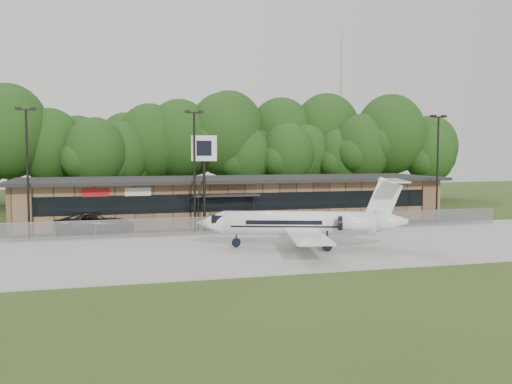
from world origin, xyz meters
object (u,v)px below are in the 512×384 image
object	(u,v)px
terminal	(233,199)
suv	(95,223)
business_jet	(307,224)
pole_sign	(204,158)

from	to	relation	value
terminal	suv	world-z (taller)	terminal
suv	terminal	bearing A→B (deg)	-68.54
business_jet	pole_sign	bearing A→B (deg)	135.73
business_jet	suv	distance (m)	18.67
terminal	business_jet	size ratio (longest dim) A/B	2.77
terminal	pole_sign	xyz separation A→B (m)	(-4.13, -7.14, 4.08)
suv	pole_sign	world-z (taller)	pole_sign
terminal	suv	bearing A→B (deg)	-157.38
terminal	suv	distance (m)	14.25
suv	pole_sign	xyz separation A→B (m)	(8.96, -1.69, 5.35)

